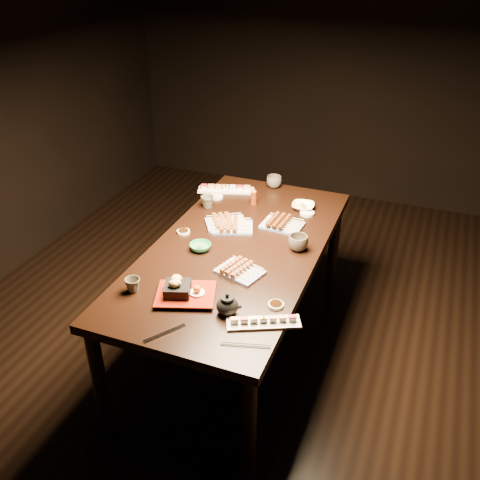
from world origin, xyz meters
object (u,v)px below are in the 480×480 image
yakitori_plate_right (240,268)px  teacup_near_left (133,285)px  edamame_bowl_green (200,247)px  teacup_far_left (207,202)px  condiment_bottle (254,196)px  dining_table (237,302)px  teacup_mid_right (298,243)px  sushi_platter_near (264,320)px  teacup_far_right (274,182)px  edamame_bowl_cream (303,206)px  sushi_platter_far (226,188)px  teapot (227,304)px  yakitori_plate_center (226,220)px  yakitori_plate_left (232,224)px  tempura_tray (185,288)px

yakitori_plate_right → teacup_near_left: teacup_near_left is taller
edamame_bowl_green → teacup_far_left: size_ratio=1.43×
edamame_bowl_green → condiment_bottle: size_ratio=0.98×
dining_table → teacup_mid_right: 0.54m
dining_table → sushi_platter_near: (0.36, -0.57, 0.40)m
teacup_far_left → sushi_platter_near: bearing=-53.6°
yakitori_plate_right → teacup_far_right: teacup_far_right is taller
edamame_bowl_cream → dining_table: bearing=-110.1°
sushi_platter_far → yakitori_plate_right: (0.45, -0.89, 0.01)m
yakitori_plate_right → teacup_mid_right: size_ratio=2.06×
teacup_near_left → sushi_platter_far: bearing=91.1°
teapot → teacup_mid_right: bearing=80.2°
teacup_far_right → sushi_platter_far: bearing=-148.2°
teacup_near_left → teacup_far_left: bearing=92.2°
sushi_platter_near → teacup_far_right: (-0.41, 1.41, 0.02)m
sushi_platter_near → edamame_bowl_green: (-0.53, 0.48, -0.00)m
yakitori_plate_center → teacup_far_left: teacup_far_left is taller
sushi_platter_near → edamame_bowl_cream: bearing=71.8°
dining_table → sushi_platter_far: 0.84m
edamame_bowl_cream → sushi_platter_near: bearing=-83.1°
dining_table → teacup_mid_right: (0.32, 0.10, 0.42)m
edamame_bowl_cream → teapot: (-0.04, -1.15, 0.03)m
teacup_near_left → teacup_far_left: size_ratio=0.92×
teacup_far_right → teacup_mid_right: bearing=-62.6°
sushi_platter_far → yakitori_plate_center: size_ratio=1.57×
teacup_near_left → condiment_bottle: condiment_bottle is taller
sushi_platter_near → teacup_near_left: 0.68m
teacup_far_right → condiment_bottle: size_ratio=0.85×
yakitori_plate_left → edamame_bowl_cream: (0.32, 0.40, -0.01)m
edamame_bowl_cream → teapot: 1.15m
sushi_platter_near → teacup_near_left: teacup_near_left is taller
tempura_tray → teacup_far_left: (-0.30, 0.91, -0.01)m
tempura_tray → teacup_near_left: 0.27m
yakitori_plate_center → yakitori_plate_left: 0.06m
edamame_bowl_green → teacup_mid_right: teacup_mid_right is taller
yakitori_plate_left → edamame_bowl_cream: yakitori_plate_left is taller
yakitori_plate_center → tempura_tray: tempura_tray is taller
teacup_mid_right → teacup_far_left: 0.74m
condiment_bottle → tempura_tray: bearing=-87.8°
yakitori_plate_center → edamame_bowl_cream: (0.37, 0.37, -0.01)m
sushi_platter_near → edamame_bowl_green: 0.72m
yakitori_plate_center → teapot: bearing=-99.6°
teacup_near_left → teapot: (0.49, 0.01, 0.02)m
sushi_platter_near → edamame_bowl_green: size_ratio=2.79×
sushi_platter_far → teacup_near_left: 1.23m
edamame_bowl_green → tempura_tray: (0.12, -0.42, 0.03)m
tempura_tray → sushi_platter_near: bearing=-27.0°
edamame_bowl_cream → condiment_bottle: bearing=-170.8°
teacup_near_left → teacup_far_right: bearing=79.4°
edamame_bowl_green → sushi_platter_near: bearing=-41.9°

